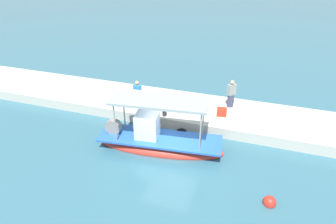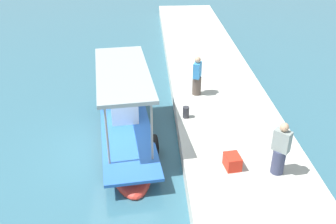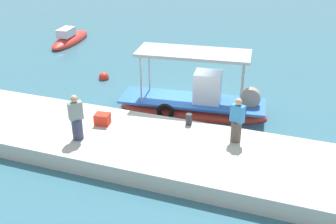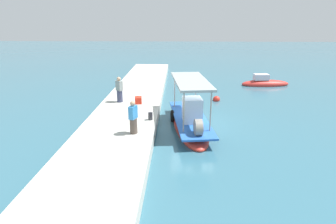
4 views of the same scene
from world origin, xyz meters
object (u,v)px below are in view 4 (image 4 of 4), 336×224
(main_fishing_boat, at_px, (190,120))
(moored_boat_near, at_px, (265,83))
(marker_buoy, at_px, (216,99))
(fisherman_by_crate, at_px, (133,119))
(mooring_bollard, at_px, (150,116))
(fisherman_near_bollard, at_px, (119,91))
(cargo_crate, at_px, (138,100))

(main_fishing_boat, bearing_deg, moored_boat_near, 145.61)
(main_fishing_boat, xyz_separation_m, marker_buoy, (-5.48, 2.20, -0.34))
(fisherman_by_crate, xyz_separation_m, mooring_bollard, (-1.88, 0.62, -0.52))
(marker_buoy, bearing_deg, moored_boat_near, 135.39)
(fisherman_near_bollard, distance_m, moored_boat_near, 14.11)
(fisherman_near_bollard, relative_size, marker_buoy, 3.20)
(marker_buoy, bearing_deg, mooring_bollard, -36.62)
(cargo_crate, xyz_separation_m, moored_boat_near, (-7.98, 10.51, -0.61))
(fisherman_by_crate, relative_size, mooring_bollard, 3.81)
(fisherman_by_crate, height_order, mooring_bollard, fisherman_by_crate)
(fisherman_by_crate, bearing_deg, fisherman_near_bollard, -161.92)
(cargo_crate, bearing_deg, fisherman_near_bollard, -103.13)
(marker_buoy, distance_m, moored_boat_near, 7.21)
(marker_buoy, bearing_deg, cargo_crate, -62.38)
(marker_buoy, height_order, moored_boat_near, moored_boat_near)
(main_fishing_boat, height_order, cargo_crate, main_fishing_boat)
(fisherman_by_crate, bearing_deg, cargo_crate, -174.86)
(fisherman_near_bollard, bearing_deg, fisherman_by_crate, 18.08)
(cargo_crate, relative_size, moored_boat_near, 0.12)
(fisherman_by_crate, bearing_deg, main_fishing_boat, 129.29)
(cargo_crate, bearing_deg, fisherman_by_crate, 5.14)
(fisherman_near_bollard, xyz_separation_m, mooring_bollard, (3.34, 2.33, -0.54))
(cargo_crate, distance_m, moored_boat_near, 13.21)
(fisherman_near_bollard, relative_size, cargo_crate, 3.10)
(fisherman_by_crate, distance_m, moored_boat_near, 16.41)
(fisherman_by_crate, bearing_deg, mooring_bollard, 161.65)
(fisherman_by_crate, xyz_separation_m, marker_buoy, (-7.77, 5.00, -1.24))
(marker_buoy, xyz_separation_m, moored_boat_near, (-5.13, 5.06, 0.11))
(mooring_bollard, xyz_separation_m, moored_boat_near, (-11.03, 9.44, -0.61))
(fisherman_by_crate, xyz_separation_m, moored_boat_near, (-12.91, 10.07, -1.14))
(mooring_bollard, bearing_deg, fisherman_near_bollard, -145.10)
(main_fishing_boat, distance_m, fisherman_by_crate, 3.73)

